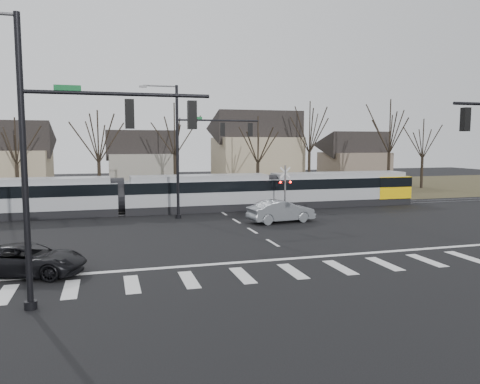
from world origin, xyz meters
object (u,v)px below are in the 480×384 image
object	(u,v)px
suv	(28,260)
rail_crossing_signal	(285,191)
sedan	(281,211)
tram	(198,191)

from	to	relation	value
suv	rail_crossing_signal	world-z (taller)	rail_crossing_signal
sedan	suv	xyz separation A→B (m)	(-15.83, -9.95, -0.12)
tram	rail_crossing_signal	distance (m)	7.51
sedan	tram	bearing A→B (deg)	25.37
tram	sedan	bearing A→B (deg)	-56.67
suv	rail_crossing_signal	xyz separation A→B (m)	(17.77, 14.12, 1.19)
sedan	suv	bearing A→B (deg)	114.20
suv	rail_crossing_signal	size ratio (longest dim) A/B	1.38
sedan	rail_crossing_signal	xyz separation A→B (m)	(1.94, 4.16, 1.06)
rail_crossing_signal	tram	bearing A→B (deg)	154.70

